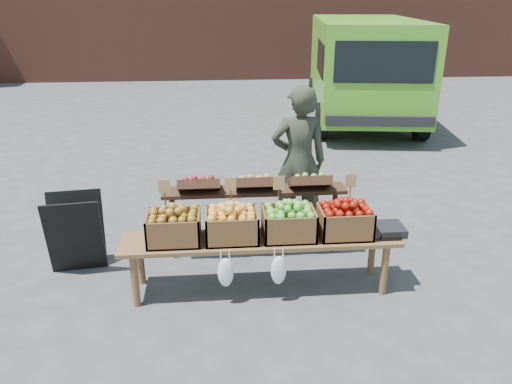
{
  "coord_description": "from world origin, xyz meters",
  "views": [
    {
      "loc": [
        -1.21,
        -4.45,
        2.77
      ],
      "look_at": [
        -0.8,
        0.37,
        0.85
      ],
      "focal_mm": 35.0,
      "sensor_mm": 36.0,
      "label": 1
    }
  ],
  "objects_px": {
    "vendor": "(299,162)",
    "crate_golden_apples": "(174,228)",
    "display_bench": "(260,263)",
    "weighing_scale": "(386,229)",
    "delivery_van": "(363,72)",
    "back_table": "(255,212)",
    "crate_red_apples": "(289,224)",
    "chalkboard_sign": "(76,233)",
    "crate_green_apples": "(345,222)",
    "crate_russet_pears": "(232,226)"
  },
  "relations": [
    {
      "from": "vendor",
      "to": "crate_golden_apples",
      "type": "height_order",
      "value": "vendor"
    },
    {
      "from": "vendor",
      "to": "display_bench",
      "type": "distance_m",
      "value": 1.53
    },
    {
      "from": "crate_golden_apples",
      "to": "weighing_scale",
      "type": "height_order",
      "value": "crate_golden_apples"
    },
    {
      "from": "delivery_van",
      "to": "back_table",
      "type": "bearing_deg",
      "value": -107.61
    },
    {
      "from": "crate_golden_apples",
      "to": "crate_red_apples",
      "type": "xyz_separation_m",
      "value": [
        1.1,
        0.0,
        0.0
      ]
    },
    {
      "from": "chalkboard_sign",
      "to": "weighing_scale",
      "type": "bearing_deg",
      "value": -16.58
    },
    {
      "from": "crate_red_apples",
      "to": "crate_green_apples",
      "type": "distance_m",
      "value": 0.55
    },
    {
      "from": "vendor",
      "to": "weighing_scale",
      "type": "height_order",
      "value": "vendor"
    },
    {
      "from": "vendor",
      "to": "back_table",
      "type": "bearing_deg",
      "value": 43.15
    },
    {
      "from": "crate_russet_pears",
      "to": "crate_red_apples",
      "type": "height_order",
      "value": "same"
    },
    {
      "from": "crate_green_apples",
      "to": "back_table",
      "type": "bearing_deg",
      "value": 138.76
    },
    {
      "from": "vendor",
      "to": "weighing_scale",
      "type": "relative_size",
      "value": 5.38
    },
    {
      "from": "chalkboard_sign",
      "to": "vendor",
      "type": "bearing_deg",
      "value": 9.45
    },
    {
      "from": "crate_red_apples",
      "to": "weighing_scale",
      "type": "xyz_separation_m",
      "value": [
        0.97,
        0.0,
        -0.1
      ]
    },
    {
      "from": "delivery_van",
      "to": "crate_russet_pears",
      "type": "height_order",
      "value": "delivery_van"
    },
    {
      "from": "crate_red_apples",
      "to": "chalkboard_sign",
      "type": "bearing_deg",
      "value": 165.91
    },
    {
      "from": "display_bench",
      "to": "vendor",
      "type": "bearing_deg",
      "value": 65.55
    },
    {
      "from": "delivery_van",
      "to": "crate_red_apples",
      "type": "height_order",
      "value": "delivery_van"
    },
    {
      "from": "crate_russet_pears",
      "to": "crate_red_apples",
      "type": "distance_m",
      "value": 0.55
    },
    {
      "from": "crate_green_apples",
      "to": "weighing_scale",
      "type": "relative_size",
      "value": 1.47
    },
    {
      "from": "vendor",
      "to": "display_bench",
      "type": "bearing_deg",
      "value": 64.96
    },
    {
      "from": "crate_golden_apples",
      "to": "crate_russet_pears",
      "type": "height_order",
      "value": "same"
    },
    {
      "from": "delivery_van",
      "to": "chalkboard_sign",
      "type": "distance_m",
      "value": 8.08
    },
    {
      "from": "vendor",
      "to": "crate_russet_pears",
      "type": "xyz_separation_m",
      "value": [
        -0.85,
        -1.27,
        -0.2
      ]
    },
    {
      "from": "crate_green_apples",
      "to": "crate_russet_pears",
      "type": "bearing_deg",
      "value": 180.0
    },
    {
      "from": "delivery_van",
      "to": "crate_red_apples",
      "type": "bearing_deg",
      "value": -103.33
    },
    {
      "from": "vendor",
      "to": "weighing_scale",
      "type": "xyz_separation_m",
      "value": [
        0.67,
        -1.27,
        -0.3
      ]
    },
    {
      "from": "crate_russet_pears",
      "to": "crate_red_apples",
      "type": "xyz_separation_m",
      "value": [
        0.55,
        0.0,
        0.0
      ]
    },
    {
      "from": "back_table",
      "to": "crate_russet_pears",
      "type": "distance_m",
      "value": 0.8
    },
    {
      "from": "crate_green_apples",
      "to": "weighing_scale",
      "type": "xyz_separation_m",
      "value": [
        0.43,
        0.0,
        -0.1
      ]
    },
    {
      "from": "crate_red_apples",
      "to": "crate_green_apples",
      "type": "height_order",
      "value": "same"
    },
    {
      "from": "crate_russet_pears",
      "to": "weighing_scale",
      "type": "relative_size",
      "value": 1.47
    },
    {
      "from": "delivery_van",
      "to": "vendor",
      "type": "bearing_deg",
      "value": -105.01
    },
    {
      "from": "chalkboard_sign",
      "to": "crate_russet_pears",
      "type": "relative_size",
      "value": 1.72
    },
    {
      "from": "display_bench",
      "to": "crate_golden_apples",
      "type": "bearing_deg",
      "value": 180.0
    },
    {
      "from": "chalkboard_sign",
      "to": "crate_red_apples",
      "type": "height_order",
      "value": "chalkboard_sign"
    },
    {
      "from": "vendor",
      "to": "crate_russet_pears",
      "type": "bearing_deg",
      "value": 55.53
    },
    {
      "from": "vendor",
      "to": "crate_red_apples",
      "type": "bearing_deg",
      "value": 76.03
    },
    {
      "from": "display_bench",
      "to": "weighing_scale",
      "type": "relative_size",
      "value": 7.94
    },
    {
      "from": "crate_red_apples",
      "to": "crate_golden_apples",
      "type": "bearing_deg",
      "value": 180.0
    },
    {
      "from": "vendor",
      "to": "crate_green_apples",
      "type": "distance_m",
      "value": 1.31
    },
    {
      "from": "crate_golden_apples",
      "to": "crate_russet_pears",
      "type": "distance_m",
      "value": 0.55
    },
    {
      "from": "chalkboard_sign",
      "to": "display_bench",
      "type": "distance_m",
      "value": 1.99
    },
    {
      "from": "display_bench",
      "to": "weighing_scale",
      "type": "bearing_deg",
      "value": 0.0
    },
    {
      "from": "back_table",
      "to": "display_bench",
      "type": "height_order",
      "value": "back_table"
    },
    {
      "from": "chalkboard_sign",
      "to": "crate_golden_apples",
      "type": "distance_m",
      "value": 1.24
    },
    {
      "from": "crate_green_apples",
      "to": "weighing_scale",
      "type": "bearing_deg",
      "value": 0.0
    },
    {
      "from": "display_bench",
      "to": "crate_green_apples",
      "type": "bearing_deg",
      "value": 0.0
    },
    {
      "from": "crate_russet_pears",
      "to": "crate_green_apples",
      "type": "relative_size",
      "value": 1.0
    },
    {
      "from": "vendor",
      "to": "crate_golden_apples",
      "type": "xyz_separation_m",
      "value": [
        -1.4,
        -1.27,
        -0.2
      ]
    }
  ]
}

